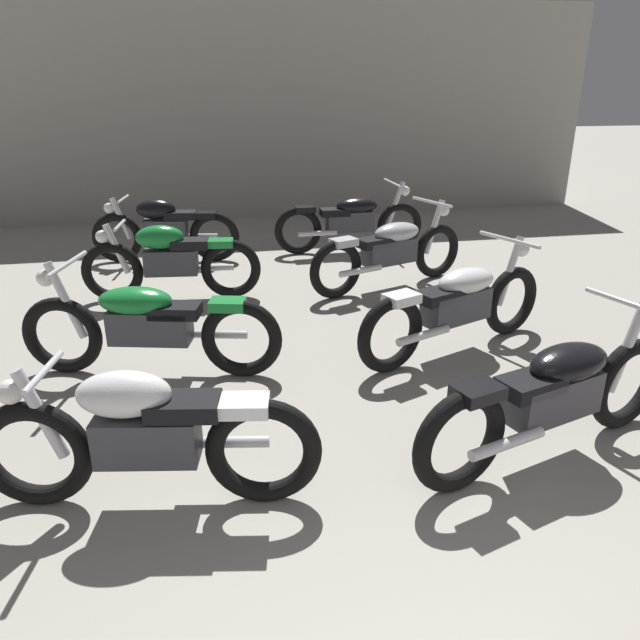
# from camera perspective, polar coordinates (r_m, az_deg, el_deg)

# --- Properties ---
(back_wall) EXTENTS (12.55, 0.24, 3.60)m
(back_wall) POSITION_cam_1_polar(r_m,az_deg,el_deg) (11.02, -7.08, 19.02)
(back_wall) COLOR #9E998E
(back_wall) RESTS_ON ground
(motorcycle_left_row_1) EXTENTS (1.96, 0.55, 0.88)m
(motorcycle_left_row_1) POSITION_cam_1_polar(r_m,az_deg,el_deg) (3.57, -16.22, -10.33)
(motorcycle_left_row_1) COLOR black
(motorcycle_left_row_1) RESTS_ON ground
(motorcycle_left_row_2) EXTENTS (2.13, 0.79, 0.97)m
(motorcycle_left_row_2) POSITION_cam_1_polar(r_m,az_deg,el_deg) (5.11, -15.96, -0.36)
(motorcycle_left_row_2) COLOR black
(motorcycle_left_row_2) RESTS_ON ground
(motorcycle_left_row_3) EXTENTS (1.97, 0.48, 0.88)m
(motorcycle_left_row_3) POSITION_cam_1_polar(r_m,az_deg,el_deg) (6.88, -14.02, 5.57)
(motorcycle_left_row_3) COLOR black
(motorcycle_left_row_3) RESTS_ON ground
(motorcycle_left_row_4) EXTENTS (1.96, 0.52, 0.88)m
(motorcycle_left_row_4) POSITION_cam_1_polar(r_m,az_deg,el_deg) (8.41, -14.52, 8.42)
(motorcycle_left_row_4) COLOR black
(motorcycle_left_row_4) RESTS_ON ground
(motorcycle_right_row_1) EXTENTS (2.10, 0.90, 0.97)m
(motorcycle_right_row_1) POSITION_cam_1_polar(r_m,az_deg,el_deg) (4.13, 21.36, -6.52)
(motorcycle_right_row_1) COLOR black
(motorcycle_right_row_1) RESTS_ON ground
(motorcycle_right_row_2) EXTENTS (2.05, 1.02, 0.97)m
(motorcycle_right_row_2) POSITION_cam_1_polar(r_m,az_deg,el_deg) (5.49, 12.91, 1.49)
(motorcycle_right_row_2) COLOR black
(motorcycle_right_row_2) RESTS_ON ground
(motorcycle_right_row_3) EXTENTS (2.07, 0.97, 0.97)m
(motorcycle_right_row_3) POSITION_cam_1_polar(r_m,az_deg,el_deg) (7.15, 6.69, 6.61)
(motorcycle_right_row_3) COLOR black
(motorcycle_right_row_3) RESTS_ON ground
(motorcycle_right_row_4) EXTENTS (2.17, 0.68, 0.97)m
(motorcycle_right_row_4) POSITION_cam_1_polar(r_m,az_deg,el_deg) (8.69, 2.93, 9.45)
(motorcycle_right_row_4) COLOR black
(motorcycle_right_row_4) RESTS_ON ground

